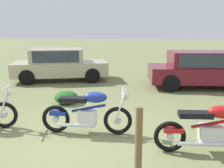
% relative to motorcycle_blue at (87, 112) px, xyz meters
% --- Properties ---
extents(ground_plane, '(120.00, 120.00, 0.00)m').
position_rel_motorcycle_blue_xyz_m(ground_plane, '(-0.07, -0.33, -0.48)').
color(ground_plane, olive).
extents(motorcycle_blue, '(2.00, 0.70, 1.02)m').
position_rel_motorcycle_blue_xyz_m(motorcycle_blue, '(0.00, 0.00, 0.00)').
color(motorcycle_blue, black).
rests_on(motorcycle_blue, ground).
extents(motorcycle_red, '(2.03, 0.73, 1.02)m').
position_rel_motorcycle_blue_xyz_m(motorcycle_red, '(2.50, -0.41, -0.01)').
color(motorcycle_red, black).
rests_on(motorcycle_red, ground).
extents(car_beige, '(4.48, 3.12, 1.43)m').
position_rel_motorcycle_blue_xyz_m(car_beige, '(-3.09, 5.57, 0.31)').
color(car_beige, '#BCAD8C').
rests_on(car_beige, ground).
extents(car_burgundy, '(4.40, 2.48, 1.43)m').
position_rel_motorcycle_blue_xyz_m(car_burgundy, '(2.99, 5.41, 0.32)').
color(car_burgundy, maroon).
rests_on(car_burgundy, ground).
extents(fence_post_wooden, '(0.10, 0.10, 1.27)m').
position_rel_motorcycle_blue_xyz_m(fence_post_wooden, '(1.33, -1.92, 0.16)').
color(fence_post_wooden, brown).
rests_on(fence_post_wooden, ground).
extents(shrub_low, '(0.73, 0.72, 0.39)m').
position_rel_motorcycle_blue_xyz_m(shrub_low, '(-1.36, 2.11, -0.29)').
color(shrub_low, '#235E1E').
rests_on(shrub_low, ground).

